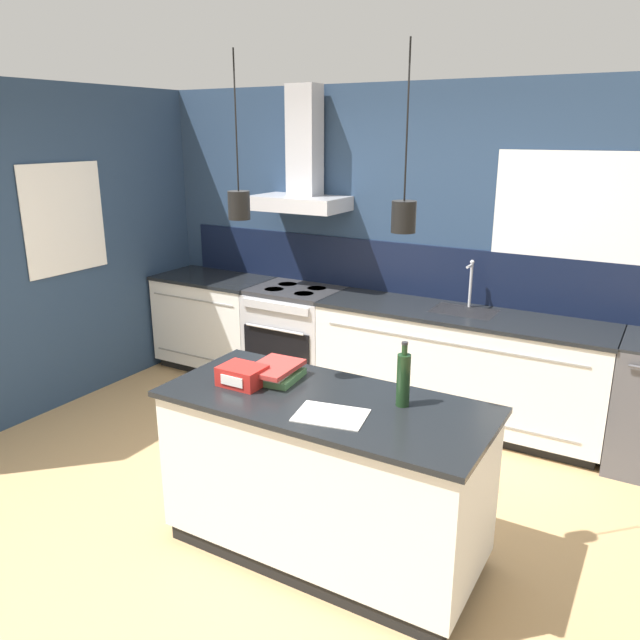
% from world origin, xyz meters
% --- Properties ---
extents(ground_plane, '(16.00, 16.00, 0.00)m').
position_xyz_m(ground_plane, '(0.00, 0.00, 0.00)').
color(ground_plane, tan).
rests_on(ground_plane, ground).
extents(wall_back, '(5.60, 2.38, 2.60)m').
position_xyz_m(wall_back, '(-0.06, 2.00, 1.36)').
color(wall_back, navy).
rests_on(wall_back, ground_plane).
extents(wall_left, '(0.08, 3.80, 2.60)m').
position_xyz_m(wall_left, '(-2.43, 0.70, 1.30)').
color(wall_left, navy).
rests_on(wall_left, ground_plane).
extents(counter_run_left, '(1.08, 0.64, 0.91)m').
position_xyz_m(counter_run_left, '(-1.83, 1.69, 0.46)').
color(counter_run_left, black).
rests_on(counter_run_left, ground_plane).
extents(counter_run_sink, '(2.24, 0.64, 1.28)m').
position_xyz_m(counter_run_sink, '(0.58, 1.69, 0.46)').
color(counter_run_sink, black).
rests_on(counter_run_sink, ground_plane).
extents(oven_range, '(0.76, 0.66, 0.91)m').
position_xyz_m(oven_range, '(-0.91, 1.69, 0.46)').
color(oven_range, '#B5B5BA').
rests_on(oven_range, ground_plane).
extents(kitchen_island, '(1.72, 0.77, 0.91)m').
position_xyz_m(kitchen_island, '(0.47, -0.22, 0.46)').
color(kitchen_island, black).
rests_on(kitchen_island, ground_plane).
extents(bottle_on_island, '(0.07, 0.07, 0.34)m').
position_xyz_m(bottle_on_island, '(0.84, -0.09, 1.05)').
color(bottle_on_island, '#193319').
rests_on(bottle_on_island, kitchen_island).
extents(book_stack, '(0.26, 0.33, 0.09)m').
position_xyz_m(book_stack, '(0.11, -0.12, 0.96)').
color(book_stack, '#4C7F4C').
rests_on(book_stack, kitchen_island).
extents(red_supply_box, '(0.24, 0.19, 0.11)m').
position_xyz_m(red_supply_box, '(-0.01, -0.27, 0.96)').
color(red_supply_box, red).
rests_on(red_supply_box, kitchen_island).
extents(paper_pile, '(0.38, 0.31, 0.01)m').
position_xyz_m(paper_pile, '(0.59, -0.37, 0.91)').
color(paper_pile, silver).
rests_on(paper_pile, kitchen_island).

